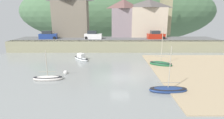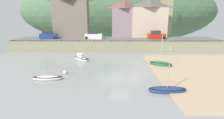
{
  "view_description": "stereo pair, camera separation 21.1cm",
  "coord_description": "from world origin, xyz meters",
  "px_view_note": "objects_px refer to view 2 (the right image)",
  "views": [
    {
      "loc": [
        -1.05,
        -21.71,
        7.97
      ],
      "look_at": [
        -1.02,
        4.59,
        1.32
      ],
      "focal_mm": 28.34,
      "sensor_mm": 36.0,
      "label": 1
    },
    {
      "loc": [
        -0.84,
        -21.71,
        7.97
      ],
      "look_at": [
        -1.02,
        4.59,
        1.32
      ],
      "focal_mm": 28.34,
      "sensor_mm": 36.0,
      "label": 2
    }
  ],
  "objects_px": {
    "church_with_spire": "(166,8)",
    "parked_car_end_of_row": "(156,35)",
    "waterfront_building_left": "(71,15)",
    "sailboat_nearest_shore": "(161,64)",
    "waterfront_building_right": "(149,18)",
    "mooring_buoy": "(65,72)",
    "waterfront_building_centre": "(124,18)",
    "sailboat_white_hull": "(81,58)",
    "fishing_boat_green": "(48,78)",
    "motorboat_with_cabin": "(167,90)",
    "parked_car_by_wall": "(93,35)",
    "parked_car_near_slipway": "(48,35)"
  },
  "relations": [
    {
      "from": "mooring_buoy",
      "to": "waterfront_building_right",
      "type": "bearing_deg",
      "value": 55.87
    },
    {
      "from": "waterfront_building_right",
      "to": "church_with_spire",
      "type": "relative_size",
      "value": 0.66
    },
    {
      "from": "waterfront_building_centre",
      "to": "sailboat_white_hull",
      "type": "xyz_separation_m",
      "value": [
        -8.59,
        -15.66,
        -6.9
      ]
    },
    {
      "from": "waterfront_building_left",
      "to": "sailboat_nearest_shore",
      "type": "distance_m",
      "value": 27.93
    },
    {
      "from": "waterfront_building_right",
      "to": "fishing_boat_green",
      "type": "distance_m",
      "value": 32.01
    },
    {
      "from": "motorboat_with_cabin",
      "to": "parked_car_end_of_row",
      "type": "bearing_deg",
      "value": 79.39
    },
    {
      "from": "parked_car_near_slipway",
      "to": "parked_car_by_wall",
      "type": "xyz_separation_m",
      "value": [
        10.81,
        0.0,
        0.0
      ]
    },
    {
      "from": "church_with_spire",
      "to": "mooring_buoy",
      "type": "relative_size",
      "value": 23.85
    },
    {
      "from": "parked_car_near_slipway",
      "to": "mooring_buoy",
      "type": "bearing_deg",
      "value": -71.36
    },
    {
      "from": "church_with_spire",
      "to": "parked_car_end_of_row",
      "type": "xyz_separation_m",
      "value": [
        -4.4,
        -8.5,
        -6.56
      ]
    },
    {
      "from": "waterfront_building_right",
      "to": "sailboat_white_hull",
      "type": "distance_m",
      "value": 22.76
    },
    {
      "from": "motorboat_with_cabin",
      "to": "waterfront_building_right",
      "type": "bearing_deg",
      "value": 83.08
    },
    {
      "from": "fishing_boat_green",
      "to": "church_with_spire",
      "type": "bearing_deg",
      "value": 49.19
    },
    {
      "from": "fishing_boat_green",
      "to": "parked_car_by_wall",
      "type": "distance_m",
      "value": 21.88
    },
    {
      "from": "sailboat_white_hull",
      "to": "parked_car_near_slipway",
      "type": "bearing_deg",
      "value": 179.01
    },
    {
      "from": "waterfront_building_right",
      "to": "mooring_buoy",
      "type": "xyz_separation_m",
      "value": [
        -15.89,
        -23.44,
        -7.01
      ]
    },
    {
      "from": "church_with_spire",
      "to": "sailboat_white_hull",
      "type": "bearing_deg",
      "value": -136.24
    },
    {
      "from": "parked_car_end_of_row",
      "to": "sailboat_nearest_shore",
      "type": "bearing_deg",
      "value": -104.53
    },
    {
      "from": "motorboat_with_cabin",
      "to": "parked_car_near_slipway",
      "type": "height_order",
      "value": "motorboat_with_cabin"
    },
    {
      "from": "sailboat_nearest_shore",
      "to": "parked_car_near_slipway",
      "type": "xyz_separation_m",
      "value": [
        -23.2,
        14.96,
        2.89
      ]
    },
    {
      "from": "fishing_boat_green",
      "to": "parked_car_near_slipway",
      "type": "xyz_separation_m",
      "value": [
        -7.24,
        21.39,
        2.97
      ]
    },
    {
      "from": "waterfront_building_left",
      "to": "parked_car_by_wall",
      "type": "height_order",
      "value": "waterfront_building_left"
    },
    {
      "from": "waterfront_building_left",
      "to": "parked_car_near_slipway",
      "type": "height_order",
      "value": "waterfront_building_left"
    },
    {
      "from": "sailboat_nearest_shore",
      "to": "parked_car_end_of_row",
      "type": "xyz_separation_m",
      "value": [
        2.65,
        14.96,
        2.89
      ]
    },
    {
      "from": "waterfront_building_left",
      "to": "sailboat_nearest_shore",
      "type": "xyz_separation_m",
      "value": [
        18.51,
        -19.46,
        -7.66
      ]
    },
    {
      "from": "sailboat_white_hull",
      "to": "parked_car_end_of_row",
      "type": "height_order",
      "value": "parked_car_end_of_row"
    },
    {
      "from": "sailboat_white_hull",
      "to": "mooring_buoy",
      "type": "relative_size",
      "value": 6.31
    },
    {
      "from": "waterfront_building_left",
      "to": "mooring_buoy",
      "type": "xyz_separation_m",
      "value": [
        4.15,
        -23.44,
        -7.79
      ]
    },
    {
      "from": "parked_car_by_wall",
      "to": "mooring_buoy",
      "type": "height_order",
      "value": "parked_car_by_wall"
    },
    {
      "from": "waterfront_building_left",
      "to": "waterfront_building_centre",
      "type": "relative_size",
      "value": 1.16
    },
    {
      "from": "church_with_spire",
      "to": "sailboat_white_hull",
      "type": "distance_m",
      "value": 29.96
    },
    {
      "from": "waterfront_building_right",
      "to": "church_with_spire",
      "type": "bearing_deg",
      "value": 35.95
    },
    {
      "from": "parked_car_end_of_row",
      "to": "church_with_spire",
      "type": "bearing_deg",
      "value": 58.14
    },
    {
      "from": "church_with_spire",
      "to": "parked_car_end_of_row",
      "type": "relative_size",
      "value": 3.39
    },
    {
      "from": "waterfront_building_centre",
      "to": "parked_car_by_wall",
      "type": "distance_m",
      "value": 9.63
    },
    {
      "from": "parked_car_near_slipway",
      "to": "parked_car_end_of_row",
      "type": "relative_size",
      "value": 1.01
    },
    {
      "from": "church_with_spire",
      "to": "parked_car_by_wall",
      "type": "distance_m",
      "value": 22.21
    },
    {
      "from": "parked_car_end_of_row",
      "to": "mooring_buoy",
      "type": "bearing_deg",
      "value": -136.42
    },
    {
      "from": "parked_car_by_wall",
      "to": "sailboat_nearest_shore",
      "type": "bearing_deg",
      "value": -47.33
    },
    {
      "from": "sailboat_white_hull",
      "to": "motorboat_with_cabin",
      "type": "bearing_deg",
      "value": -1.84
    },
    {
      "from": "motorboat_with_cabin",
      "to": "parked_car_by_wall",
      "type": "height_order",
      "value": "motorboat_with_cabin"
    },
    {
      "from": "waterfront_building_right",
      "to": "waterfront_building_left",
      "type": "bearing_deg",
      "value": 180.0
    },
    {
      "from": "waterfront_building_left",
      "to": "fishing_boat_green",
      "type": "bearing_deg",
      "value": -84.38
    },
    {
      "from": "sailboat_white_hull",
      "to": "motorboat_with_cabin",
      "type": "relative_size",
      "value": 0.74
    },
    {
      "from": "waterfront_building_right",
      "to": "waterfront_building_centre",
      "type": "bearing_deg",
      "value": 180.0
    },
    {
      "from": "waterfront_building_right",
      "to": "sailboat_nearest_shore",
      "type": "bearing_deg",
      "value": -94.49
    },
    {
      "from": "sailboat_nearest_shore",
      "to": "mooring_buoy",
      "type": "xyz_separation_m",
      "value": [
        -14.36,
        -3.98,
        -0.14
      ]
    },
    {
      "from": "church_with_spire",
      "to": "waterfront_building_right",
      "type": "bearing_deg",
      "value": -144.05
    },
    {
      "from": "waterfront_building_centre",
      "to": "sailboat_white_hull",
      "type": "distance_m",
      "value": 19.15
    },
    {
      "from": "waterfront_building_right",
      "to": "mooring_buoy",
      "type": "relative_size",
      "value": 15.72
    }
  ]
}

